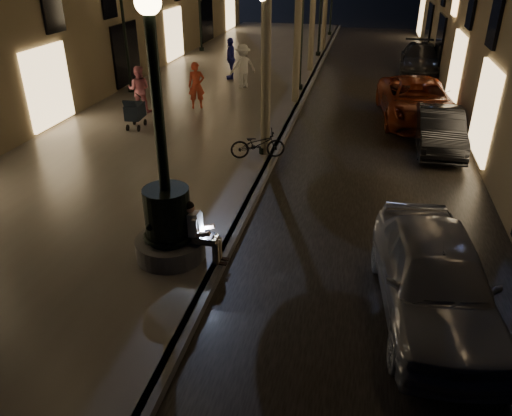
% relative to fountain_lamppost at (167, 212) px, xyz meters
% --- Properties ---
extents(ground, '(120.00, 120.00, 0.00)m').
position_rel_fountain_lamppost_xyz_m(ground, '(1.00, 13.00, -1.21)').
color(ground, black).
rests_on(ground, ground).
extents(cobble_lane, '(6.00, 45.00, 0.02)m').
position_rel_fountain_lamppost_xyz_m(cobble_lane, '(4.00, 13.00, -1.20)').
color(cobble_lane, black).
rests_on(cobble_lane, ground).
extents(promenade, '(8.00, 45.00, 0.20)m').
position_rel_fountain_lamppost_xyz_m(promenade, '(-3.00, 13.00, -1.11)').
color(promenade, '#68635C').
rests_on(promenade, ground).
extents(curb_strip, '(0.25, 45.00, 0.20)m').
position_rel_fountain_lamppost_xyz_m(curb_strip, '(1.00, 13.00, -1.11)').
color(curb_strip, '#59595B').
rests_on(curb_strip, ground).
extents(fountain_lamppost, '(1.40, 1.40, 5.21)m').
position_rel_fountain_lamppost_xyz_m(fountain_lamppost, '(0.00, 0.00, 0.00)').
color(fountain_lamppost, '#59595B').
rests_on(fountain_lamppost, promenade).
extents(seated_man_laptop, '(0.90, 0.31, 1.28)m').
position_rel_fountain_lamppost_xyz_m(seated_man_laptop, '(0.61, -0.00, -0.33)').
color(seated_man_laptop, gray).
rests_on(seated_man_laptop, promenade).
extents(lamp_curb_a, '(0.36, 0.36, 4.81)m').
position_rel_fountain_lamppost_xyz_m(lamp_curb_a, '(0.70, 6.00, 2.02)').
color(lamp_curb_a, black).
rests_on(lamp_curb_a, promenade).
extents(lamp_curb_b, '(0.36, 0.36, 4.81)m').
position_rel_fountain_lamppost_xyz_m(lamp_curb_b, '(0.70, 14.00, 2.02)').
color(lamp_curb_b, black).
rests_on(lamp_curb_b, promenade).
extents(lamp_left_b, '(0.36, 0.36, 4.81)m').
position_rel_fountain_lamppost_xyz_m(lamp_left_b, '(-6.40, 12.00, 2.02)').
color(lamp_left_b, black).
rests_on(lamp_left_b, promenade).
extents(stroller, '(0.55, 1.18, 1.19)m').
position_rel_fountain_lamppost_xyz_m(stroller, '(-4.09, 7.40, -0.41)').
color(stroller, black).
rests_on(stroller, promenade).
extents(car_front, '(2.25, 4.64, 1.53)m').
position_rel_fountain_lamppost_xyz_m(car_front, '(5.00, -0.50, -0.45)').
color(car_front, '#A2A3AA').
rests_on(car_front, ground).
extents(car_second, '(1.37, 3.88, 1.28)m').
position_rel_fountain_lamppost_xyz_m(car_second, '(5.98, 8.07, -0.57)').
color(car_second, black).
rests_on(car_second, ground).
extents(car_third, '(2.97, 5.61, 1.50)m').
position_rel_fountain_lamppost_xyz_m(car_third, '(5.46, 11.00, -0.46)').
color(car_third, maroon).
rests_on(car_third, ground).
extents(car_rear, '(2.21, 4.90, 1.39)m').
position_rel_fountain_lamppost_xyz_m(car_rear, '(6.20, 19.63, -0.51)').
color(car_rear, '#2F3034').
rests_on(car_rear, ground).
extents(pedestrian_red, '(0.75, 0.63, 1.74)m').
position_rel_fountain_lamppost_xyz_m(pedestrian_red, '(-2.80, 10.24, -0.14)').
color(pedestrian_red, '#C54027').
rests_on(pedestrian_red, promenade).
extents(pedestrian_pink, '(0.95, 0.80, 1.73)m').
position_rel_fountain_lamppost_xyz_m(pedestrian_pink, '(-4.73, 9.28, -0.15)').
color(pedestrian_pink, '#C06677').
rests_on(pedestrian_pink, promenade).
extents(pedestrian_white, '(1.38, 1.30, 1.87)m').
position_rel_fountain_lamppost_xyz_m(pedestrian_white, '(-1.81, 13.77, -0.08)').
color(pedestrian_white, white).
rests_on(pedestrian_white, promenade).
extents(pedestrian_blue, '(0.76, 1.20, 1.89)m').
position_rel_fountain_lamppost_xyz_m(pedestrian_blue, '(-2.78, 15.31, -0.06)').
color(pedestrian_blue, '#2A2C9A').
rests_on(pedestrian_blue, promenade).
extents(bicycle, '(1.71, 1.04, 0.85)m').
position_rel_fountain_lamppost_xyz_m(bicycle, '(0.60, 5.61, -0.59)').
color(bicycle, black).
rests_on(bicycle, promenade).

